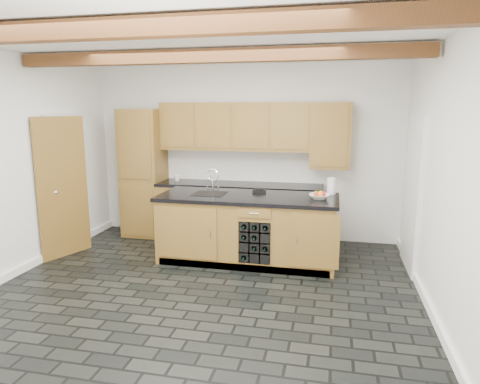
{
  "coord_description": "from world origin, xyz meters",
  "views": [
    {
      "loc": [
        1.44,
        -4.35,
        2.1
      ],
      "look_at": [
        0.3,
        0.8,
        1.07
      ],
      "focal_mm": 32.0,
      "sensor_mm": 36.0,
      "label": 1
    }
  ],
  "objects_px": {
    "paper_towel": "(331,186)",
    "fruit_bowl": "(319,197)",
    "island": "(248,228)",
    "kitchen_scale": "(259,190)"
  },
  "relations": [
    {
      "from": "paper_towel",
      "to": "fruit_bowl",
      "type": "bearing_deg",
      "value": -111.67
    },
    {
      "from": "kitchen_scale",
      "to": "fruit_bowl",
      "type": "xyz_separation_m",
      "value": [
        0.86,
        -0.29,
        0.01
      ]
    },
    {
      "from": "island",
      "to": "kitchen_scale",
      "type": "height_order",
      "value": "kitchen_scale"
    },
    {
      "from": "kitchen_scale",
      "to": "fruit_bowl",
      "type": "bearing_deg",
      "value": -32.35
    },
    {
      "from": "island",
      "to": "fruit_bowl",
      "type": "bearing_deg",
      "value": -0.87
    },
    {
      "from": "kitchen_scale",
      "to": "fruit_bowl",
      "type": "distance_m",
      "value": 0.9
    },
    {
      "from": "fruit_bowl",
      "to": "island",
      "type": "bearing_deg",
      "value": 179.13
    },
    {
      "from": "kitchen_scale",
      "to": "paper_towel",
      "type": "xyz_separation_m",
      "value": [
        1.01,
        0.09,
        0.09
      ]
    },
    {
      "from": "fruit_bowl",
      "to": "paper_towel",
      "type": "bearing_deg",
      "value": 68.33
    },
    {
      "from": "island",
      "to": "paper_towel",
      "type": "xyz_separation_m",
      "value": [
        1.11,
        0.37,
        0.58
      ]
    }
  ]
}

